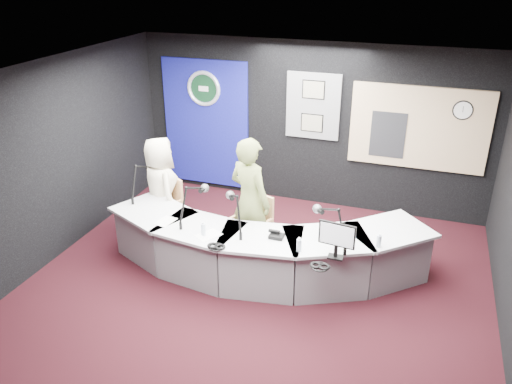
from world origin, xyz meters
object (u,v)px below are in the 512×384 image
(armchair_left, at_px, (163,209))
(person_man, at_px, (161,189))
(broadcast_desk, at_px, (260,249))
(armchair_right, at_px, (250,226))
(person_woman, at_px, (250,201))

(armchair_left, distance_m, person_man, 0.34)
(broadcast_desk, xyz_separation_m, armchair_right, (-0.26, 0.30, 0.15))
(armchair_right, relative_size, person_woman, 0.57)
(person_man, bearing_deg, broadcast_desk, -153.37)
(broadcast_desk, relative_size, person_woman, 2.44)
(person_woman, bearing_deg, armchair_left, 16.24)
(broadcast_desk, distance_m, armchair_left, 1.82)
(broadcast_desk, xyz_separation_m, person_man, (-1.75, 0.49, 0.43))
(armchair_right, bearing_deg, person_man, -166.51)
(person_woman, bearing_deg, broadcast_desk, 154.08)
(armchair_right, distance_m, person_woman, 0.40)
(person_man, distance_m, person_woman, 1.51)
(broadcast_desk, distance_m, person_man, 1.87)
(person_man, bearing_deg, armchair_left, -0.00)
(armchair_left, bearing_deg, person_woman, 25.24)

